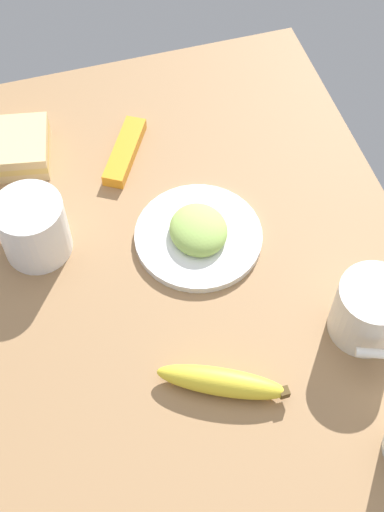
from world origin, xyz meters
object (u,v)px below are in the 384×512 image
(sandwich_main, at_px, (18,148))
(plate_of_food, at_px, (198,234))
(banana, at_px, (222,382))
(snack_bar, at_px, (125,152))
(coffee_mug_black, at_px, (369,310))
(coffee_mug_milky, at_px, (33,227))

(sandwich_main, bearing_deg, plate_of_food, -135.60)
(plate_of_food, bearing_deg, sandwich_main, 44.40)
(sandwich_main, bearing_deg, banana, -157.87)
(banana, relative_size, snack_bar, 1.23)
(snack_bar, bearing_deg, plate_of_food, -130.75)
(coffee_mug_black, height_order, coffee_mug_milky, coffee_mug_milky)
(coffee_mug_black, bearing_deg, snack_bar, 31.27)
(plate_of_food, xyz_separation_m, sandwich_main, (0.23, 0.22, 0.01))
(plate_of_food, distance_m, sandwich_main, 0.32)
(plate_of_food, bearing_deg, banana, 170.75)
(coffee_mug_milky, bearing_deg, coffee_mug_black, -122.43)
(coffee_mug_milky, bearing_deg, plate_of_food, -102.54)
(coffee_mug_black, distance_m, coffee_mug_milky, 0.47)
(plate_of_food, bearing_deg, snack_bar, 19.36)
(banana, distance_m, snack_bar, 0.42)
(sandwich_main, relative_size, banana, 0.72)
(sandwich_main, bearing_deg, snack_bar, -105.14)
(sandwich_main, bearing_deg, coffee_mug_black, -137.49)
(coffee_mug_black, xyz_separation_m, banana, (-0.03, 0.21, -0.03))
(plate_of_food, relative_size, coffee_mug_black, 1.56)
(coffee_mug_black, height_order, sandwich_main, coffee_mug_black)
(plate_of_food, height_order, coffee_mug_milky, coffee_mug_milky)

